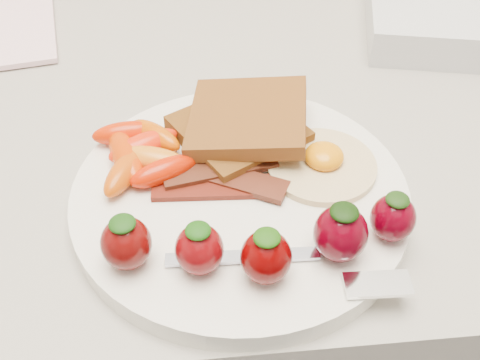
{
  "coord_description": "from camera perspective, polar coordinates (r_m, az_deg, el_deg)",
  "views": [
    {
      "loc": [
        -0.01,
        1.2,
        1.26
      ],
      "look_at": [
        0.02,
        1.54,
        0.93
      ],
      "focal_mm": 45.0,
      "sensor_mm": 36.0,
      "label": 1
    }
  ],
  "objects": [
    {
      "name": "counter",
      "position": [
        0.95,
        -2.14,
        -14.13
      ],
      "size": [
        2.0,
        0.6,
        0.9
      ],
      "primitive_type": "cube",
      "color": "gray",
      "rests_on": "ground"
    },
    {
      "name": "plate",
      "position": [
        0.49,
        0.0,
        -1.61
      ],
      "size": [
        0.27,
        0.27,
        0.02
      ],
      "primitive_type": "cylinder",
      "color": "white",
      "rests_on": "counter"
    },
    {
      "name": "toast_lower",
      "position": [
        0.52,
        -0.17,
        4.68
      ],
      "size": [
        0.13,
        0.13,
        0.01
      ],
      "primitive_type": "cube",
      "rotation": [
        0.0,
        0.0,
        0.52
      ],
      "color": "#4C200B",
      "rests_on": "plate"
    },
    {
      "name": "toast_upper",
      "position": [
        0.51,
        0.75,
        5.97
      ],
      "size": [
        0.12,
        0.11,
        0.02
      ],
      "primitive_type": "cube",
      "rotation": [
        0.0,
        -0.1,
        -0.18
      ],
      "color": "#512108",
      "rests_on": "toast_lower"
    },
    {
      "name": "fried_egg",
      "position": [
        0.5,
        7.81,
        1.62
      ],
      "size": [
        0.11,
        0.11,
        0.02
      ],
      "color": "white",
      "rests_on": "plate"
    },
    {
      "name": "bacon_strips",
      "position": [
        0.48,
        -1.87,
        0.2
      ],
      "size": [
        0.11,
        0.06,
        0.01
      ],
      "color": "#310802",
      "rests_on": "plate"
    },
    {
      "name": "baby_carrots",
      "position": [
        0.5,
        -9.39,
        2.52
      ],
      "size": [
        0.09,
        0.1,
        0.02
      ],
      "color": "red",
      "rests_on": "plate"
    },
    {
      "name": "strawberries",
      "position": [
        0.42,
        2.52,
        -5.65
      ],
      "size": [
        0.22,
        0.06,
        0.05
      ],
      "color": "#500605",
      "rests_on": "plate"
    },
    {
      "name": "fork",
      "position": [
        0.42,
        5.97,
        -8.39
      ],
      "size": [
        0.17,
        0.05,
        0.0
      ],
      "color": "silver",
      "rests_on": "plate"
    },
    {
      "name": "notepad",
      "position": [
        0.76,
        -21.66,
        13.24
      ],
      "size": [
        0.14,
        0.19,
        0.01
      ],
      "primitive_type": "cube",
      "rotation": [
        0.0,
        0.0,
        0.16
      ],
      "color": "#F9C6CF",
      "rests_on": "paper_sheet"
    }
  ]
}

